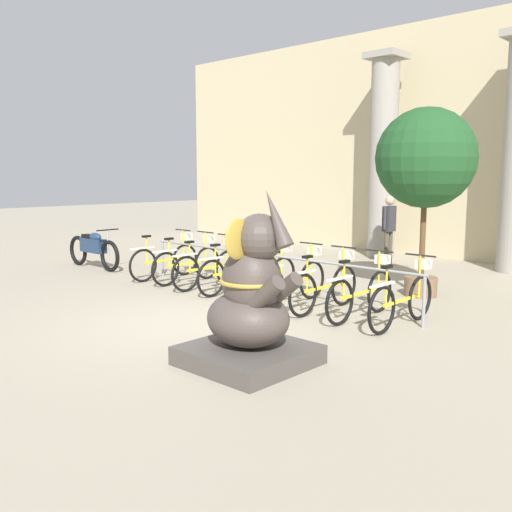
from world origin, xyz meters
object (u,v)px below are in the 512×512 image
(bicycle_4, at_px, (264,275))
(bicycle_6, at_px, (326,286))
(bicycle_7, at_px, (362,292))
(elephant_statue, at_px, (251,307))
(motorcycle, at_px, (93,248))
(potted_tree, at_px, (426,161))
(bicycle_5, at_px, (294,280))
(person_pedestrian, at_px, (389,224))
(bicycle_1, at_px, (189,263))
(bicycle_3, at_px, (235,271))
(bicycle_2, at_px, (209,267))
(bicycle_0, at_px, (166,259))
(bicycle_8, at_px, (403,299))

(bicycle_4, bearing_deg, bicycle_6, -1.92)
(bicycle_7, xyz_separation_m, elephant_statue, (0.27, -2.68, 0.28))
(motorcycle, bearing_deg, potted_tree, 19.26)
(bicycle_5, distance_m, elephant_statue, 3.19)
(potted_tree, bearing_deg, person_pedestrian, 129.69)
(bicycle_1, height_order, bicycle_3, same)
(bicycle_1, xyz_separation_m, potted_tree, (4.00, 2.02, 1.98))
(bicycle_2, relative_size, elephant_statue, 0.86)
(elephant_statue, bearing_deg, bicycle_4, 130.23)
(bicycle_0, bearing_deg, bicycle_2, -1.33)
(bicycle_7, height_order, person_pedestrian, person_pedestrian)
(bicycle_2, relative_size, potted_tree, 0.53)
(bicycle_7, xyz_separation_m, bicycle_8, (0.69, 0.00, 0.00))
(bicycle_3, bearing_deg, bicycle_4, 3.92)
(bicycle_0, relative_size, motorcycle, 0.85)
(person_pedestrian, bearing_deg, motorcycle, -131.99)
(bicycle_5, bearing_deg, bicycle_8, -1.11)
(bicycle_8, bearing_deg, bicycle_6, 179.51)
(bicycle_0, height_order, bicycle_3, same)
(bicycle_6, height_order, potted_tree, potted_tree)
(bicycle_0, xyz_separation_m, potted_tree, (4.68, 2.05, 1.98))
(bicycle_1, xyz_separation_m, person_pedestrian, (1.73, 4.76, 0.58))
(bicycle_3, xyz_separation_m, bicycle_7, (2.74, -0.02, 0.00))
(person_pedestrian, distance_m, potted_tree, 3.82)
(bicycle_1, relative_size, bicycle_2, 1.00)
(bicycle_4, relative_size, bicycle_7, 1.00)
(bicycle_0, distance_m, bicycle_6, 4.11)
(bicycle_3, height_order, bicycle_4, same)
(bicycle_2, distance_m, bicycle_8, 4.11)
(bicycle_6, bearing_deg, bicycle_2, -179.62)
(bicycle_1, xyz_separation_m, bicycle_4, (2.06, -0.00, 0.00))
(bicycle_1, height_order, bicycle_7, same)
(bicycle_6, relative_size, elephant_statue, 0.86)
(bicycle_4, xyz_separation_m, potted_tree, (1.94, 2.02, 1.98))
(bicycle_3, bearing_deg, bicycle_7, -0.31)
(bicycle_6, height_order, motorcycle, bicycle_6)
(elephant_statue, bearing_deg, person_pedestrian, 109.48)
(motorcycle, bearing_deg, bicycle_2, 5.24)
(bicycle_3, height_order, bicycle_5, same)
(bicycle_7, bearing_deg, bicycle_5, 178.15)
(bicycle_1, bearing_deg, bicycle_7, -0.88)
(bicycle_5, distance_m, person_pedestrian, 4.92)
(bicycle_4, bearing_deg, bicycle_3, -176.08)
(person_pedestrian, bearing_deg, bicycle_0, -116.72)
(bicycle_2, distance_m, bicycle_7, 3.43)
(bicycle_2, height_order, elephant_statue, elephant_statue)
(bicycle_5, height_order, potted_tree, potted_tree)
(bicycle_7, height_order, potted_tree, potted_tree)
(bicycle_8, relative_size, motorcycle, 0.85)
(bicycle_7, bearing_deg, bicycle_2, -179.97)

